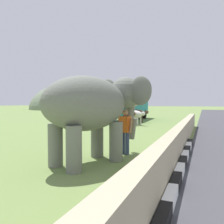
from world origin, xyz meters
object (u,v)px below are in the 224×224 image
object	(u,v)px
bus_teal	(129,101)
elephant	(96,105)
cow_near	(136,115)
cow_mid	(128,115)
cow_far	(137,113)
person_handler	(125,129)

from	to	relation	value
bus_teal	elephant	bearing A→B (deg)	-165.72
bus_teal	cow_near	xyz separation A→B (m)	(-4.99, -2.24, -1.21)
cow_mid	elephant	bearing A→B (deg)	-167.11
elephant	cow_near	size ratio (longest dim) A/B	2.22
elephant	cow_far	xyz separation A→B (m)	(14.53, 2.64, -0.97)
cow_mid	cow_far	bearing A→B (deg)	-2.06
elephant	cow_near	xyz separation A→B (m)	(12.04, 2.09, -0.97)
bus_teal	cow_near	world-z (taller)	bus_teal
person_handler	cow_far	bearing A→B (deg)	13.63
person_handler	bus_teal	bearing A→B (deg)	17.30
elephant	cow_near	world-z (taller)	elephant
elephant	bus_teal	world-z (taller)	bus_teal
elephant	bus_teal	bearing A→B (deg)	14.28
bus_teal	cow_mid	xyz separation A→B (m)	(-5.08, -1.60, -1.21)
elephant	person_handler	distance (m)	1.70
bus_teal	cow_far	xyz separation A→B (m)	(-2.50, -1.69, -1.21)
elephant	person_handler	bearing A→B (deg)	-23.13
bus_teal	cow_mid	bearing A→B (deg)	-162.53
person_handler	cow_near	bearing A→B (deg)	13.89
cow_mid	cow_near	bearing A→B (deg)	-81.75
bus_teal	cow_far	distance (m)	3.25
person_handler	cow_near	xyz separation A→B (m)	(10.73, 2.65, -0.06)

